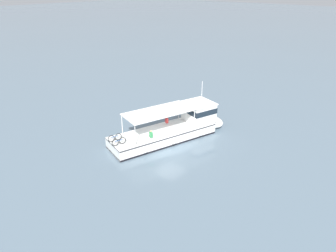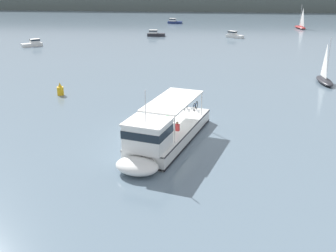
# 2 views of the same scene
# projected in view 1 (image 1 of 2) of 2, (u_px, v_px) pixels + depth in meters

# --- Properties ---
(ground_plane) EXTENTS (400.00, 400.00, 0.00)m
(ground_plane) POSITION_uv_depth(u_px,v_px,m) (170.00, 149.00, 29.44)
(ground_plane) COLOR slate
(ferry_main) EXTENTS (6.45, 13.06, 5.32)m
(ferry_main) POSITION_uv_depth(u_px,v_px,m) (176.00, 127.00, 31.41)
(ferry_main) COLOR white
(ferry_main) RESTS_ON ground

